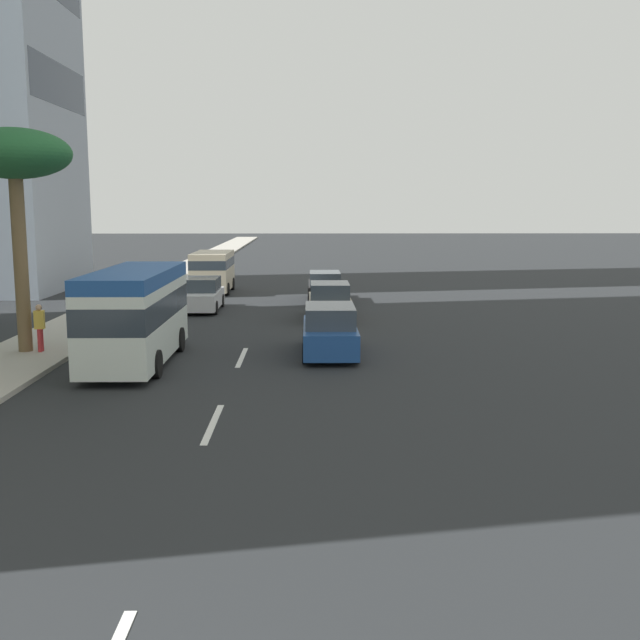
{
  "coord_description": "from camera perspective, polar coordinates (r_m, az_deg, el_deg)",
  "views": [
    {
      "loc": [
        -4.13,
        -2.23,
        5.03
      ],
      "look_at": [
        17.87,
        -2.57,
        1.65
      ],
      "focal_mm": 42.15,
      "sensor_mm": 36.0,
      "label": 1
    }
  ],
  "objects": [
    {
      "name": "palm_tree",
      "position": [
        26.85,
        -22.18,
        11.22
      ],
      "size": [
        3.66,
        3.66,
        7.36
      ],
      "color": "brown",
      "rests_on": "sidewalk_right"
    },
    {
      "name": "lane_stripe_far",
      "position": [
        25.14,
        -5.95,
        -2.84
      ],
      "size": [
        3.2,
        0.16,
        0.01
      ],
      "primitive_type": "cube",
      "color": "silver",
      "rests_on": "ground_plane"
    },
    {
      "name": "van_fourth",
      "position": [
        43.85,
        -8.16,
        3.82
      ],
      "size": [
        4.81,
        2.19,
        2.34
      ],
      "rotation": [
        0.0,
        0.0,
        3.14
      ],
      "color": "beige",
      "rests_on": "ground_plane"
    },
    {
      "name": "minibus_second",
      "position": [
        24.47,
        -13.82,
        0.56
      ],
      "size": [
        7.0,
        2.27,
        3.01
      ],
      "rotation": [
        0.0,
        0.0,
        3.14
      ],
      "color": "silver",
      "rests_on": "ground_plane"
    },
    {
      "name": "sidewalk_right",
      "position": [
        37.19,
        -15.6,
        0.76
      ],
      "size": [
        162.0,
        3.18,
        0.15
      ],
      "primitive_type": "cube",
      "color": "#B2ADA3",
      "rests_on": "ground_plane"
    },
    {
      "name": "car_lead",
      "position": [
        25.36,
        0.75,
        -0.86
      ],
      "size": [
        4.55,
        1.85,
        1.7
      ],
      "color": "#1E478C",
      "rests_on": "ground_plane"
    },
    {
      "name": "ground_plane",
      "position": [
        36.05,
        -4.41,
        0.69
      ],
      "size": [
        198.0,
        198.0,
        0.0
      ],
      "primitive_type": "plane",
      "color": "#26282B"
    },
    {
      "name": "car_sixth",
      "position": [
        33.34,
        0.74,
        1.39
      ],
      "size": [
        4.23,
        1.9,
        1.63
      ],
      "color": "beige",
      "rests_on": "ground_plane"
    },
    {
      "name": "car_third",
      "position": [
        36.49,
        -9.0,
        1.88
      ],
      "size": [
        4.18,
        1.85,
        1.57
      ],
      "rotation": [
        0.0,
        0.0,
        3.14
      ],
      "color": "silver",
      "rests_on": "ground_plane"
    },
    {
      "name": "car_fifth",
      "position": [
        39.52,
        0.36,
        2.51
      ],
      "size": [
        4.51,
        1.79,
        1.57
      ],
      "color": "black",
      "rests_on": "ground_plane"
    },
    {
      "name": "lane_stripe_mid",
      "position": [
        17.76,
        -8.13,
        -7.79
      ],
      "size": [
        3.2,
        0.16,
        0.01
      ],
      "primitive_type": "cube",
      "color": "silver",
      "rests_on": "ground_plane"
    },
    {
      "name": "pedestrian_mid_block",
      "position": [
        26.81,
        -20.51,
        -0.42
      ],
      "size": [
        0.3,
        0.34,
        1.6
      ],
      "rotation": [
        0.0,
        0.0,
        4.82
      ],
      "color": "red",
      "rests_on": "sidewalk_right"
    }
  ]
}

